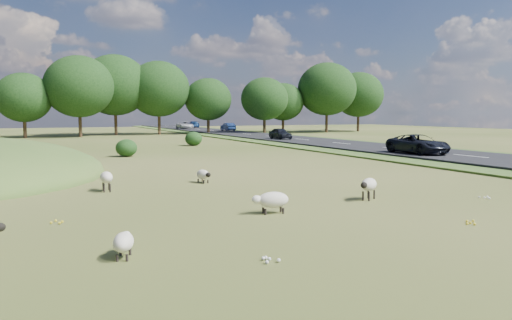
# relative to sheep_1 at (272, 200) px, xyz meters

# --- Properties ---
(ground) EXTENTS (160.00, 160.00, 0.00)m
(ground) POSITION_rel_sheep_1_xyz_m (0.64, 23.27, -0.45)
(ground) COLOR #374B17
(ground) RESTS_ON ground
(road) EXTENTS (8.00, 150.00, 0.25)m
(road) POSITION_rel_sheep_1_xyz_m (20.64, 33.27, -0.32)
(road) COLOR black
(road) RESTS_ON ground
(treeline) EXTENTS (96.28, 14.66, 11.70)m
(treeline) POSITION_rel_sheep_1_xyz_m (-0.42, 58.71, 6.12)
(treeline) COLOR black
(treeline) RESTS_ON ground
(shrubs) EXTENTS (21.49, 14.20, 1.52)m
(shrubs) POSITION_rel_sheep_1_xyz_m (-3.14, 31.71, 0.26)
(shrubs) COLOR black
(shrubs) RESTS_ON ground
(sheep_1) EXTENTS (1.26, 0.68, 0.71)m
(sheep_1) POSITION_rel_sheep_1_xyz_m (0.00, 0.00, 0.00)
(sheep_1) COLOR beige
(sheep_1) RESTS_ON ground
(sheep_2) EXTENTS (0.67, 1.05, 0.58)m
(sheep_2) POSITION_rel_sheep_1_xyz_m (-5.14, -3.09, -0.08)
(sheep_2) COLOR beige
(sheep_2) RESTS_ON ground
(sheep_3) EXTENTS (1.13, 0.92, 0.81)m
(sheep_3) POSITION_rel_sheep_1_xyz_m (4.37, 0.85, 0.12)
(sheep_3) COLOR beige
(sheep_3) RESTS_ON ground
(sheep_4) EXTENTS (0.55, 1.15, 0.82)m
(sheep_4) POSITION_rel_sheep_1_xyz_m (-4.26, 6.89, 0.13)
(sheep_4) COLOR beige
(sheep_4) RESTS_ON ground
(sheep_5) EXTENTS (0.64, 1.09, 0.61)m
(sheep_5) POSITION_rel_sheep_1_xyz_m (0.16, 7.68, -0.06)
(sheep_5) COLOR beige
(sheep_5) RESTS_ON ground
(car_0) EXTENTS (1.39, 4.00, 1.32)m
(car_0) POSITION_rel_sheep_1_xyz_m (22.54, 64.09, 0.46)
(car_0) COLOR navy
(car_0) RESTS_ON road
(car_2) EXTENTS (1.50, 3.73, 1.27)m
(car_2) POSITION_rel_sheep_1_xyz_m (18.74, 36.93, 0.44)
(car_2) COLOR black
(car_2) RESTS_ON road
(car_3) EXTENTS (2.33, 5.05, 1.40)m
(car_3) POSITION_rel_sheep_1_xyz_m (18.74, 14.34, 0.50)
(car_3) COLOR black
(car_3) RESTS_ON road
(car_4) EXTENTS (1.79, 4.41, 1.28)m
(car_4) POSITION_rel_sheep_1_xyz_m (22.54, 84.46, 0.44)
(car_4) COLOR navy
(car_4) RESTS_ON road
(car_5) EXTENTS (2.32, 5.03, 1.40)m
(car_5) POSITION_rel_sheep_1_xyz_m (18.74, 77.04, 0.50)
(car_5) COLOR silver
(car_5) RESTS_ON road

